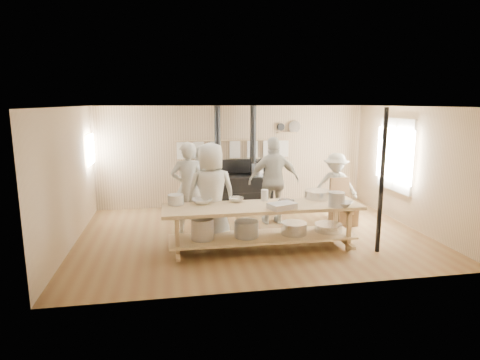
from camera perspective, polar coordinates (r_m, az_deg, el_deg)
The scene contains 24 objects.
ground at distance 8.37m, azimuth 1.77°, elevation -7.71°, with size 7.00×7.00×0.00m, color brown.
room_shell at distance 8.00m, azimuth 1.84°, elevation 3.38°, with size 7.00×7.00×7.00m.
window_right at distance 9.86m, azimuth 21.28°, elevation 3.35°, with size 0.09×1.50×1.65m.
left_opening at distance 9.99m, azimuth -20.49°, elevation 4.08°, with size 0.00×0.90×0.90m.
stove at distance 10.24m, azimuth -0.64°, elevation -1.20°, with size 1.90×0.75×2.60m.
towel_rail at distance 10.35m, azimuth -0.87°, elevation 4.75°, with size 3.00×0.04×0.47m.
back_wall_shelf at distance 10.67m, azimuth 6.94°, elevation 7.26°, with size 0.63×0.14×0.32m.
prep_table at distance 7.37m, azimuth 3.15°, elevation -6.08°, with size 3.60×0.90×0.85m.
support_post at distance 7.51m, azimuth 19.51°, elevation -0.24°, with size 0.08×0.08×2.60m, color black.
cook_far_left at distance 8.28m, azimuth -7.38°, elevation -1.14°, with size 0.70×0.46×1.91m, color #B0AE9C.
cook_left at distance 8.93m, azimuth -5.47°, elevation -0.75°, with size 0.85×0.66×1.74m, color #B0AE9C.
cook_center at distance 7.64m, azimuth -4.13°, elevation -1.94°, with size 0.95×0.62×1.95m, color #B0AE9C.
cook_right at distance 8.92m, azimuth 4.84°, elevation -0.10°, with size 1.14×0.47×1.95m, color #B0AE9C.
cook_by_window at distance 9.57m, azimuth 13.40°, elevation -0.83°, with size 1.00×0.57×1.54m, color #B0AE9C.
chair at distance 9.23m, azimuth 14.45°, elevation -4.30°, with size 0.53×0.53×1.03m.
bowl_white_a at distance 7.41m, azimuth -5.44°, elevation -3.00°, with size 0.37×0.37×0.09m, color silver.
bowl_steel_a at distance 7.50m, azimuth -0.55°, elevation -2.80°, with size 0.28×0.28×0.09m, color silver.
bowl_white_b at distance 7.40m, azimuth 14.32°, elevation -3.33°, with size 0.36×0.36×0.09m, color silver.
bowl_steel_b at distance 7.30m, azimuth 6.57°, elevation -3.22°, with size 0.30×0.30×0.09m, color silver.
roasting_pan at distance 7.05m, azimuth 6.01°, elevation -3.69°, with size 0.46×0.31×0.10m, color #B2B2B7.
mixing_bowl_large at distance 7.90m, azimuth 10.97°, elevation -2.02°, with size 0.50×0.50×0.16m, color silver.
bucket_galv at distance 7.34m, azimuth 13.57°, elevation -2.71°, with size 0.29×0.29×0.26m, color gray.
deep_bowl_enamel at distance 7.40m, azimuth -9.13°, elevation -2.76°, with size 0.29×0.29×0.18m, color silver.
pitcher at distance 7.59m, azimuth 3.52°, elevation -2.17°, with size 0.13×0.13×0.21m, color silver.
Camera 1 is at (-1.62, -7.76, 2.68)m, focal length 30.00 mm.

